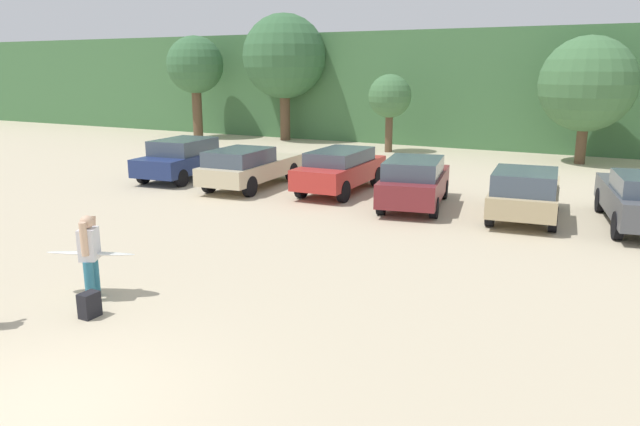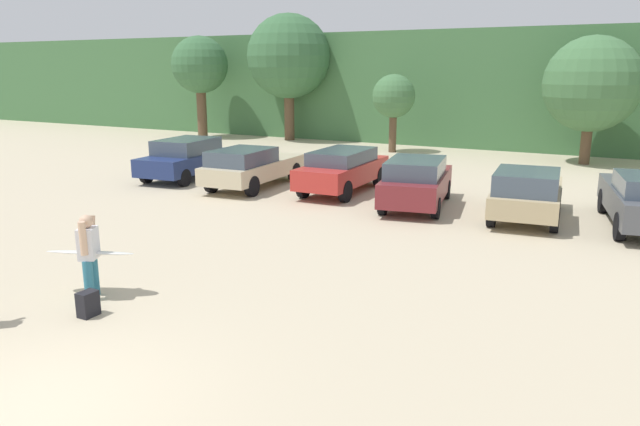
% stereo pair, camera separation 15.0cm
% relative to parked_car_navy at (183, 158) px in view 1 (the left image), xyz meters
% --- Properties ---
extents(ground_plane, '(120.00, 120.00, 0.00)m').
position_rel_parked_car_navy_xyz_m(ground_plane, '(9.23, -13.73, -0.82)').
color(ground_plane, '#C1B293').
extents(hillside_ridge, '(108.00, 12.00, 6.26)m').
position_rel_parked_car_navy_xyz_m(hillside_ridge, '(9.23, 20.08, 2.31)').
color(hillside_ridge, '#427042').
rests_on(hillside_ridge, ground_plane).
extents(tree_left, '(3.45, 3.45, 6.17)m').
position_rel_parked_car_navy_xyz_m(tree_left, '(-8.73, 11.69, 3.55)').
color(tree_left, brown).
rests_on(tree_left, ground_plane).
extents(tree_center_left, '(4.91, 4.91, 7.37)m').
position_rel_parked_car_navy_xyz_m(tree_center_left, '(-3.23, 13.12, 4.06)').
color(tree_center_left, brown).
rests_on(tree_center_left, ground_plane).
extents(tree_center_right, '(2.19, 2.19, 3.95)m').
position_rel_parked_car_navy_xyz_m(tree_center_right, '(4.26, 11.01, 1.98)').
color(tree_center_right, brown).
rests_on(tree_center_right, ground_plane).
extents(tree_center, '(4.20, 4.20, 5.66)m').
position_rel_parked_car_navy_xyz_m(tree_center, '(13.42, 11.37, 2.72)').
color(tree_center, brown).
rests_on(tree_center, ground_plane).
extents(parked_car_navy, '(2.32, 4.46, 1.56)m').
position_rel_parked_car_navy_xyz_m(parked_car_navy, '(0.00, 0.00, 0.00)').
color(parked_car_navy, navy).
rests_on(parked_car_navy, ground_plane).
extents(parked_car_champagne, '(2.13, 4.90, 1.48)m').
position_rel_parked_car_navy_xyz_m(parked_car_champagne, '(3.31, -0.33, -0.04)').
color(parked_car_champagne, beige).
rests_on(parked_car_champagne, ground_plane).
extents(parked_car_red, '(1.88, 4.62, 1.49)m').
position_rel_parked_car_navy_xyz_m(parked_car_red, '(6.57, 0.53, -0.00)').
color(parked_car_red, '#B72D28').
rests_on(parked_car_red, ground_plane).
extents(parked_car_maroon, '(2.51, 4.55, 1.55)m').
position_rel_parked_car_navy_xyz_m(parked_car_maroon, '(9.64, -0.51, -0.01)').
color(parked_car_maroon, maroon).
rests_on(parked_car_maroon, ground_plane).
extents(parked_car_tan, '(2.24, 4.42, 1.50)m').
position_rel_parked_car_navy_xyz_m(parked_car_tan, '(12.95, -0.54, -0.03)').
color(parked_car_tan, tan).
rests_on(parked_car_tan, ground_plane).
extents(person_adult, '(0.46, 0.64, 1.61)m').
position_rel_parked_car_navy_xyz_m(person_adult, '(6.83, -10.70, 0.09)').
color(person_adult, teal).
rests_on(person_adult, ground_plane).
extents(surfboard_white, '(1.79, 1.12, 0.18)m').
position_rel_parked_car_navy_xyz_m(surfboard_white, '(6.68, -10.56, 0.00)').
color(surfboard_white, white).
extents(backpack_dropped, '(0.24, 0.34, 0.45)m').
position_rel_parked_car_navy_xyz_m(backpack_dropped, '(7.47, -11.36, -0.60)').
color(backpack_dropped, black).
rests_on(backpack_dropped, ground_plane).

